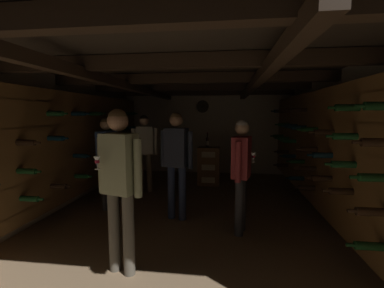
{
  "coord_description": "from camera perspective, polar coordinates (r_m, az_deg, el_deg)",
  "views": [
    {
      "loc": [
        0.62,
        -4.36,
        1.69
      ],
      "look_at": [
        0.07,
        -0.15,
        1.2
      ],
      "focal_mm": 24.86,
      "sensor_mm": 36.0,
      "label": 1
    }
  ],
  "objects": [
    {
      "name": "wine_crate_stack",
      "position": [
        6.36,
        3.62,
        -4.74
      ],
      "size": [
        0.52,
        0.35,
        0.9
      ],
      "color": "brown",
      "rests_on": "ground_plane"
    },
    {
      "name": "display_bottle",
      "position": [
        6.31,
        3.34,
        0.56
      ],
      "size": [
        0.08,
        0.08,
        0.35
      ],
      "color": "black",
      "rests_on": "wine_crate_stack"
    },
    {
      "name": "person_guest_mid_right",
      "position": [
        3.76,
        10.54,
        -4.66
      ],
      "size": [
        0.33,
        0.53,
        1.61
      ],
      "color": "#2D2D33",
      "rests_on": "ground_plane"
    },
    {
      "name": "ground_plane",
      "position": [
        4.71,
        -0.61,
        -14.47
      ],
      "size": [
        8.4,
        8.4,
        0.0
      ],
      "primitive_type": "plane",
      "color": "#8C7051"
    },
    {
      "name": "person_guest_near_left",
      "position": [
        2.85,
        -15.31,
        -6.42
      ],
      "size": [
        0.52,
        0.33,
        1.74
      ],
      "color": "#4C473D",
      "rests_on": "ground_plane"
    },
    {
      "name": "person_guest_far_left",
      "position": [
        5.76,
        -10.16,
        -0.4
      ],
      "size": [
        0.52,
        0.4,
        1.66
      ],
      "color": "brown",
      "rests_on": "ground_plane"
    },
    {
      "name": "person_host_center",
      "position": [
        4.19,
        -3.35,
        -2.39
      ],
      "size": [
        0.53,
        0.28,
        1.71
      ],
      "color": "#232D4C",
      "rests_on": "ground_plane"
    },
    {
      "name": "person_guest_mid_left",
      "position": [
        4.92,
        -17.78,
        -2.14
      ],
      "size": [
        0.33,
        0.53,
        1.62
      ],
      "color": "#2D2D33",
      "rests_on": "ground_plane"
    },
    {
      "name": "room_shell",
      "position": [
        4.68,
        -0.13,
        3.23
      ],
      "size": [
        4.72,
        6.52,
        2.41
      ],
      "color": "beige",
      "rests_on": "ground_plane"
    }
  ]
}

